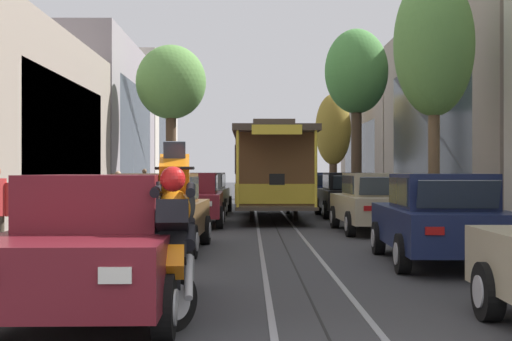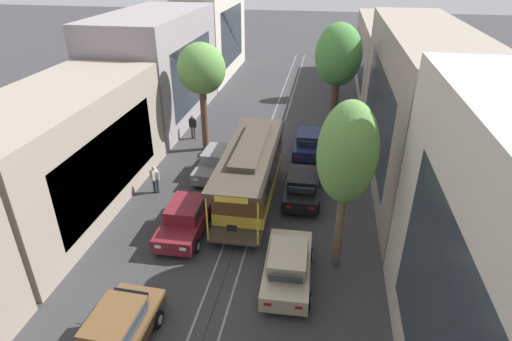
% 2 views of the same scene
% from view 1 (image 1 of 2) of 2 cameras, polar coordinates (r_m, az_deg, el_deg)
% --- Properties ---
extents(ground_plane, '(160.00, 160.00, 0.00)m').
position_cam_1_polar(ground_plane, '(26.19, 1.17, -3.64)').
color(ground_plane, '#38383A').
extents(trolley_track_rails, '(1.14, 62.58, 0.01)m').
position_cam_1_polar(trolley_track_rails, '(29.64, 0.97, -3.21)').
color(trolley_track_rails, gray).
rests_on(trolley_track_rails, ground).
extents(building_facade_left, '(5.82, 54.28, 9.21)m').
position_cam_1_polar(building_facade_left, '(30.99, -16.08, 4.47)').
color(building_facade_left, gray).
rests_on(building_facade_left, ground).
extents(building_facade_right, '(5.64, 54.28, 9.07)m').
position_cam_1_polar(building_facade_right, '(28.60, 19.71, 4.82)').
color(building_facade_right, beige).
rests_on(building_facade_right, ground).
extents(parked_car_maroon_near_left, '(2.05, 4.38, 1.58)m').
position_cam_1_polar(parked_car_maroon_near_left, '(8.37, -12.44, -5.70)').
color(parked_car_maroon_near_left, maroon).
rests_on(parked_car_maroon_near_left, ground).
extents(parked_car_brown_second_left, '(2.10, 4.41, 1.58)m').
position_cam_1_polar(parked_car_brown_second_left, '(14.70, -7.99, -3.28)').
color(parked_car_brown_second_left, brown).
rests_on(parked_car_brown_second_left, ground).
extents(parked_car_maroon_mid_left, '(2.05, 4.38, 1.58)m').
position_cam_1_polar(parked_car_maroon_mid_left, '(21.53, -5.18, -2.27)').
color(parked_car_maroon_mid_left, maroon).
rests_on(parked_car_maroon_mid_left, ground).
extents(parked_car_grey_fourth_left, '(2.12, 4.41, 1.58)m').
position_cam_1_polar(parked_car_grey_fourth_left, '(27.48, -4.19, -1.80)').
color(parked_car_grey_fourth_left, slate).
rests_on(parked_car_grey_fourth_left, ground).
extents(parked_car_navy_second_right, '(2.11, 4.41, 1.58)m').
position_cam_1_polar(parked_car_navy_second_right, '(12.95, 14.50, -3.71)').
color(parked_car_navy_second_right, '#19234C').
rests_on(parked_car_navy_second_right, ground).
extents(parked_car_beige_mid_right, '(2.07, 4.39, 1.58)m').
position_cam_1_polar(parked_car_beige_mid_right, '(19.21, 9.52, -2.53)').
color(parked_car_beige_mid_right, '#C1B28E').
rests_on(parked_car_beige_mid_right, ground).
extents(parked_car_black_fourth_right, '(2.04, 4.38, 1.58)m').
position_cam_1_polar(parked_car_black_fourth_right, '(25.71, 7.25, -1.92)').
color(parked_car_black_fourth_right, black).
rests_on(parked_car_black_fourth_right, ground).
extents(parked_car_navy_fifth_right, '(2.02, 4.37, 1.58)m').
position_cam_1_polar(parked_car_navy_fifth_right, '(31.49, 5.86, -1.58)').
color(parked_car_navy_fifth_right, '#19234C').
rests_on(parked_car_navy_fifth_right, ground).
extents(street_tree_kerb_left_second, '(3.04, 2.64, 7.11)m').
position_cam_1_polar(street_tree_kerb_left_second, '(31.21, -6.83, 6.85)').
color(street_tree_kerb_left_second, brown).
rests_on(street_tree_kerb_left_second, ground).
extents(street_tree_kerb_right_second, '(2.30, 2.16, 7.35)m').
position_cam_1_polar(street_tree_kerb_right_second, '(21.30, 14.06, 9.62)').
color(street_tree_kerb_right_second, brown).
rests_on(street_tree_kerb_right_second, ground).
extents(street_tree_kerb_right_mid, '(2.92, 2.57, 8.20)m').
position_cam_1_polar(street_tree_kerb_right_mid, '(33.35, 8.05, 7.63)').
color(street_tree_kerb_right_mid, '#4C3826').
rests_on(street_tree_kerb_right_mid, ground).
extents(street_tree_kerb_right_fourth, '(2.20, 2.09, 6.41)m').
position_cam_1_polar(street_tree_kerb_right_fourth, '(44.10, 6.20, 3.18)').
color(street_tree_kerb_right_fourth, '#4C3826').
rests_on(street_tree_kerb_right_fourth, ground).
extents(cable_car_trolley, '(2.58, 9.14, 3.28)m').
position_cam_1_polar(cable_car_trolley, '(25.04, 1.25, 0.01)').
color(cable_car_trolley, brown).
rests_on(cable_car_trolley, ground).
extents(motorcycle_with_rider, '(0.53, 1.78, 1.95)m').
position_cam_1_polar(motorcycle_with_rider, '(7.58, -6.60, -4.61)').
color(motorcycle_with_rider, black).
rests_on(motorcycle_with_rider, ground).
extents(pedestrian_on_left_pavement, '(0.55, 0.22, 1.75)m').
position_cam_1_polar(pedestrian_on_left_pavement, '(32.77, -8.93, -1.19)').
color(pedestrian_on_left_pavement, '#4C4233').
rests_on(pedestrian_on_left_pavement, ground).
extents(pedestrian_on_right_pavement, '(0.55, 0.42, 1.64)m').
position_cam_1_polar(pedestrian_on_right_pavement, '(25.18, -11.00, -1.67)').
color(pedestrian_on_right_pavement, '#282D38').
rests_on(pedestrian_on_right_pavement, ground).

